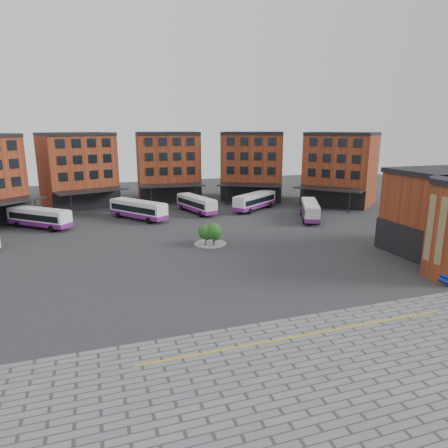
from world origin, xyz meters
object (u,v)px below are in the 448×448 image
object	(u,v)px
bus_d	(196,204)
bus_b	(39,218)
bus_e	(255,201)
tree_island	(211,233)
bus_c	(138,209)
bus_f	(310,210)

from	to	relation	value
bus_d	bus_b	bearing A→B (deg)	171.98
bus_d	bus_e	distance (m)	11.40
tree_island	bus_d	size ratio (longest dim) A/B	0.39
tree_island	bus_d	xyz separation A→B (m)	(3.35, 21.03, -0.08)
bus_c	bus_d	world-z (taller)	bus_c
bus_b	bus_c	size ratio (longest dim) A/B	0.93
bus_f	bus_d	bearing A→B (deg)	172.07
bus_d	bus_e	world-z (taller)	bus_e
bus_b	tree_island	bearing A→B (deg)	-85.74
bus_c	bus_d	distance (m)	11.18
bus_c	bus_e	distance (m)	22.34
tree_island	bus_b	distance (m)	29.07
bus_b	bus_d	xyz separation A→B (m)	(26.50, 3.44, -0.04)
bus_d	tree_island	bearing A→B (deg)	-114.46
bus_b	bus_f	size ratio (longest dim) A/B	0.93
bus_f	tree_island	bearing A→B (deg)	-129.58
bus_f	bus_b	bearing A→B (deg)	-164.74
bus_b	bus_f	xyz separation A→B (m)	(43.81, -8.09, -0.05)
bus_b	bus_f	world-z (taller)	bus_b
bus_d	bus_f	xyz separation A→B (m)	(17.31, -11.52, -0.01)
bus_b	bus_d	distance (m)	26.72
tree_island	bus_c	xyz separation A→B (m)	(-7.61, 18.77, 0.03)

